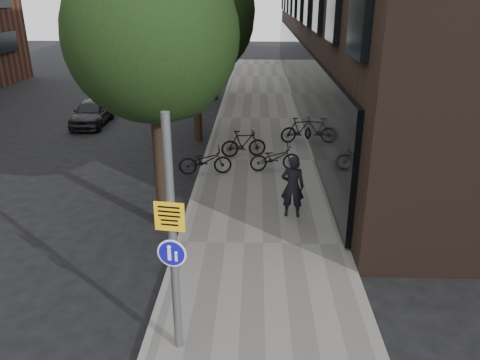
{
  "coord_description": "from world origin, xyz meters",
  "views": [
    {
      "loc": [
        0.02,
        -7.55,
        6.28
      ],
      "look_at": [
        -0.35,
        3.11,
        2.0
      ],
      "focal_mm": 35.0,
      "sensor_mm": 36.0,
      "label": 1
    }
  ],
  "objects_px": {
    "parked_bike_facade_near": "(275,158)",
    "signpost": "(173,239)",
    "pedestrian": "(293,187)",
    "parked_car_near": "(92,112)"
  },
  "relations": [
    {
      "from": "signpost",
      "to": "pedestrian",
      "type": "height_order",
      "value": "signpost"
    },
    {
      "from": "pedestrian",
      "to": "parked_bike_facade_near",
      "type": "bearing_deg",
      "value": -78.57
    },
    {
      "from": "signpost",
      "to": "pedestrian",
      "type": "distance_m",
      "value": 6.27
    },
    {
      "from": "signpost",
      "to": "pedestrian",
      "type": "relative_size",
      "value": 2.4
    },
    {
      "from": "parked_bike_facade_near",
      "to": "pedestrian",
      "type": "bearing_deg",
      "value": 175.59
    },
    {
      "from": "parked_bike_facade_near",
      "to": "parked_car_near",
      "type": "bearing_deg",
      "value": 43.79
    },
    {
      "from": "parked_bike_facade_near",
      "to": "parked_car_near",
      "type": "height_order",
      "value": "parked_car_near"
    },
    {
      "from": "pedestrian",
      "to": "parked_bike_facade_near",
      "type": "distance_m",
      "value": 3.86
    },
    {
      "from": "parked_bike_facade_near",
      "to": "parked_car_near",
      "type": "distance_m",
      "value": 11.21
    },
    {
      "from": "parked_bike_facade_near",
      "to": "signpost",
      "type": "bearing_deg",
      "value": 157.41
    }
  ]
}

